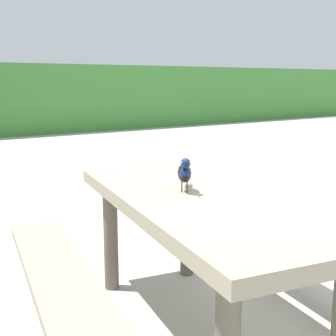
# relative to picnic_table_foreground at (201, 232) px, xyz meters

# --- Properties ---
(ground_plane) EXTENTS (60.00, 60.00, 0.00)m
(ground_plane) POSITION_rel_picnic_table_foreground_xyz_m (0.33, -0.03, -0.56)
(ground_plane) COLOR #B7B5AD
(picnic_table_foreground) EXTENTS (1.96, 1.99, 0.74)m
(picnic_table_foreground) POSITION_rel_picnic_table_foreground_xyz_m (0.00, 0.00, 0.00)
(picnic_table_foreground) COLOR gray
(picnic_table_foreground) RESTS_ON ground
(bird_grackle) EXTENTS (0.17, 0.26, 0.18)m
(bird_grackle) POSITION_rel_picnic_table_foreground_xyz_m (-0.02, 0.12, 0.29)
(bird_grackle) COLOR black
(bird_grackle) RESTS_ON picnic_table_foreground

